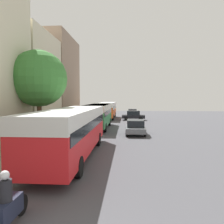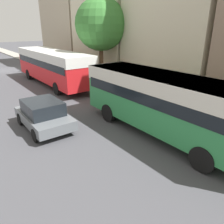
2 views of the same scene
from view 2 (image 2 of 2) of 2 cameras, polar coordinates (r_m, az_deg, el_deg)
The scene contains 11 objects.
ground_plane at distance 30.39m, azimuth -25.86°, elevation 9.76°, with size 120.00×120.00×0.00m, color #47474C.
sidewalk at distance 31.76m, azimuth -16.80°, elevation 11.51°, with size 2.20×120.00×0.15m.
building_corner at distance 31.84m, azimuth -10.56°, elevation 23.52°, with size 5.17×8.99×12.81m.
building_midblock at distance 24.35m, azimuth 0.63°, elevation 23.21°, with size 5.65×8.19×11.59m.
building_far_terrace at distance 18.95m, azimuth 18.72°, elevation 20.65°, with size 6.79×7.62×10.21m.
bus_lead at distance 20.93m, azimuth -15.42°, elevation 12.28°, with size 2.64×11.18×3.02m.
bus_following at distance 10.49m, azimuth 13.61°, elevation 3.74°, with size 2.59×9.35×2.92m.
motorcycle_behind_lead at distance 28.23m, azimuth -21.40°, elevation 11.11°, with size 0.39×2.24×1.73m.
car_crossing at distance 11.79m, azimuth -17.48°, elevation -0.56°, with size 1.96×3.85×1.49m.
pedestrian_near_curb at distance 21.72m, azimuth -5.12°, elevation 10.71°, with size 0.40×0.40×1.71m.
street_tree at distance 19.60m, azimuth -2.96°, elevation 21.84°, with size 4.30×4.30×7.19m.
Camera 2 is at (5.84, 29.41, 4.95)m, focal length 35.00 mm.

